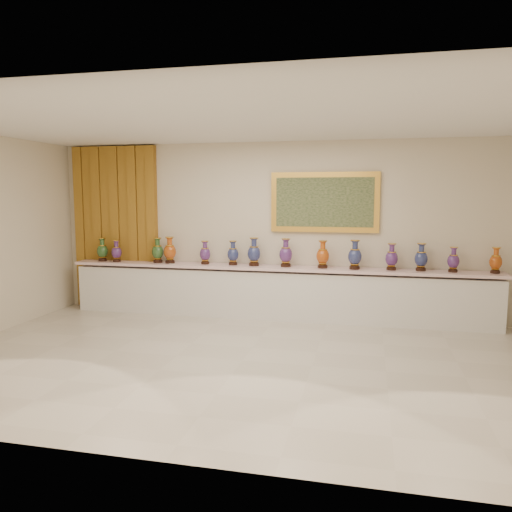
{
  "coord_description": "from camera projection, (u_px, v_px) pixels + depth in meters",
  "views": [
    {
      "loc": [
        1.53,
        -5.96,
        2.1
      ],
      "look_at": [
        -0.21,
        1.7,
        1.14
      ],
      "focal_mm": 35.0,
      "sensor_mm": 36.0,
      "label": 1
    }
  ],
  "objects": [
    {
      "name": "vase_13",
      "position": [
        496.0,
        262.0,
        7.67
      ],
      "size": [
        0.2,
        0.2,
        0.4
      ],
      "rotation": [
        0.0,
        0.0,
        -0.05
      ],
      "color": "black",
      "rests_on": "counter"
    },
    {
      "name": "vase_11",
      "position": [
        421.0,
        258.0,
        7.92
      ],
      "size": [
        0.26,
        0.26,
        0.44
      ],
      "rotation": [
        0.0,
        0.0,
        0.32
      ],
      "color": "black",
      "rests_on": "counter"
    },
    {
      "name": "vase_9",
      "position": [
        355.0,
        256.0,
        8.09
      ],
      "size": [
        0.29,
        0.29,
        0.48
      ],
      "rotation": [
        0.0,
        0.0,
        0.39
      ],
      "color": "black",
      "rests_on": "counter"
    },
    {
      "name": "label_card",
      "position": [
        172.0,
        264.0,
        8.71
      ],
      "size": [
        0.1,
        0.06,
        0.0
      ],
      "primitive_type": "cube",
      "color": "white",
      "rests_on": "counter"
    },
    {
      "name": "vase_6",
      "position": [
        254.0,
        253.0,
        8.49
      ],
      "size": [
        0.22,
        0.22,
        0.48
      ],
      "rotation": [
        0.0,
        0.0,
        0.0
      ],
      "color": "black",
      "rests_on": "counter"
    },
    {
      "name": "vase_4",
      "position": [
        205.0,
        254.0,
        8.7
      ],
      "size": [
        0.2,
        0.2,
        0.41
      ],
      "rotation": [
        0.0,
        0.0,
        -0.04
      ],
      "color": "black",
      "rests_on": "counter"
    },
    {
      "name": "ground",
      "position": [
        242.0,
        361.0,
        6.36
      ],
      "size": [
        8.0,
        8.0,
        0.0
      ],
      "primitive_type": "plane",
      "color": "beige",
      "rests_on": "ground"
    },
    {
      "name": "vase_5",
      "position": [
        233.0,
        254.0,
        8.59
      ],
      "size": [
        0.2,
        0.2,
        0.42
      ],
      "rotation": [
        0.0,
        0.0,
        0.04
      ],
      "color": "black",
      "rests_on": "counter"
    },
    {
      "name": "vase_8",
      "position": [
        323.0,
        256.0,
        8.22
      ],
      "size": [
        0.24,
        0.24,
        0.46
      ],
      "rotation": [
        0.0,
        0.0,
        0.12
      ],
      "color": "black",
      "rests_on": "counter"
    },
    {
      "name": "counter",
      "position": [
        275.0,
        293.0,
        8.5
      ],
      "size": [
        7.28,
        0.48,
        0.9
      ],
      "color": "white",
      "rests_on": "ground"
    },
    {
      "name": "vase_3",
      "position": [
        170.0,
        251.0,
        8.81
      ],
      "size": [
        0.27,
        0.27,
        0.47
      ],
      "rotation": [
        0.0,
        0.0,
        0.3
      ],
      "color": "black",
      "rests_on": "counter"
    },
    {
      "name": "vase_0",
      "position": [
        102.0,
        251.0,
        9.1
      ],
      "size": [
        0.2,
        0.2,
        0.42
      ],
      "rotation": [
        0.0,
        0.0,
        0.01
      ],
      "color": "black",
      "rests_on": "counter"
    },
    {
      "name": "vase_12",
      "position": [
        453.0,
        261.0,
        7.8
      ],
      "size": [
        0.23,
        0.23,
        0.4
      ],
      "rotation": [
        0.0,
        0.0,
        -0.31
      ],
      "color": "black",
      "rests_on": "counter"
    },
    {
      "name": "vase_7",
      "position": [
        286.0,
        254.0,
        8.37
      ],
      "size": [
        0.28,
        0.28,
        0.48
      ],
      "rotation": [
        0.0,
        0.0,
        -0.35
      ],
      "color": "black",
      "rests_on": "counter"
    },
    {
      "name": "vase_2",
      "position": [
        158.0,
        252.0,
        8.87
      ],
      "size": [
        0.25,
        0.25,
        0.45
      ],
      "rotation": [
        0.0,
        0.0,
        0.26
      ],
      "color": "black",
      "rests_on": "counter"
    },
    {
      "name": "vase_10",
      "position": [
        392.0,
        258.0,
        8.0
      ],
      "size": [
        0.22,
        0.22,
        0.43
      ],
      "rotation": [
        0.0,
        0.0,
        -0.11
      ],
      "color": "black",
      "rests_on": "counter"
    },
    {
      "name": "vase_1",
      "position": [
        117.0,
        252.0,
        9.01
      ],
      "size": [
        0.2,
        0.2,
        0.39
      ],
      "rotation": [
        0.0,
        0.0,
        0.12
      ],
      "color": "black",
      "rests_on": "counter"
    },
    {
      "name": "room",
      "position": [
        147.0,
        224.0,
        9.07
      ],
      "size": [
        8.0,
        8.0,
        8.0
      ],
      "color": "beige",
      "rests_on": "ground"
    }
  ]
}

